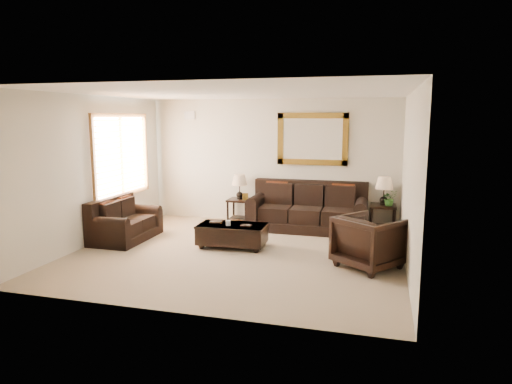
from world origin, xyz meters
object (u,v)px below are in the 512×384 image
(sofa, at_px, (308,212))
(end_table_left, at_px, (240,191))
(coffee_table, at_px, (232,233))
(armchair, at_px, (370,239))
(end_table_right, at_px, (384,196))
(loveseat, at_px, (123,224))

(sofa, height_order, end_table_left, end_table_left)
(sofa, bearing_deg, coffee_table, -123.02)
(coffee_table, distance_m, armchair, 2.46)
(sofa, xyz_separation_m, end_table_right, (1.50, 0.17, 0.38))
(end_table_left, distance_m, end_table_right, 3.05)
(end_table_left, xyz_separation_m, armchair, (2.84, -2.39, -0.25))
(end_table_right, xyz_separation_m, armchair, (-0.20, -2.38, -0.29))
(loveseat, bearing_deg, end_table_left, -41.73)
(armchair, bearing_deg, coffee_table, 25.45)
(end_table_right, bearing_deg, sofa, -173.38)
(loveseat, distance_m, coffee_table, 2.17)
(sofa, bearing_deg, loveseat, -151.90)
(coffee_table, bearing_deg, end_table_left, 101.28)
(end_table_left, relative_size, armchair, 1.20)
(end_table_right, bearing_deg, armchair, -94.88)
(end_table_right, height_order, armchair, end_table_right)
(sofa, relative_size, end_table_left, 2.23)
(sofa, distance_m, loveseat, 3.70)
(end_table_left, bearing_deg, armchair, -40.02)
(end_table_right, distance_m, armchair, 2.40)
(armchair, bearing_deg, end_table_left, -2.47)
(sofa, bearing_deg, end_table_right, 6.62)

